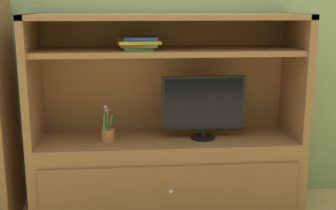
{
  "coord_description": "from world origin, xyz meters",
  "views": [
    {
      "loc": [
        -0.25,
        -2.58,
        1.5
      ],
      "look_at": [
        0.0,
        0.35,
        0.82
      ],
      "focal_mm": 46.81,
      "sensor_mm": 36.0,
      "label": 1
    }
  ],
  "objects_px": {
    "media_console": "(167,153)",
    "tv_monitor": "(204,105)",
    "potted_plant": "(108,134)",
    "magazine_stack": "(139,43)"
  },
  "relations": [
    {
      "from": "media_console",
      "to": "tv_monitor",
      "type": "height_order",
      "value": "media_console"
    },
    {
      "from": "potted_plant",
      "to": "magazine_stack",
      "type": "height_order",
      "value": "magazine_stack"
    },
    {
      "from": "potted_plant",
      "to": "tv_monitor",
      "type": "bearing_deg",
      "value": 0.09
    },
    {
      "from": "media_console",
      "to": "potted_plant",
      "type": "xyz_separation_m",
      "value": [
        -0.42,
        -0.05,
        0.17
      ]
    },
    {
      "from": "tv_monitor",
      "to": "magazine_stack",
      "type": "height_order",
      "value": "magazine_stack"
    },
    {
      "from": "media_console",
      "to": "magazine_stack",
      "type": "bearing_deg",
      "value": -177.34
    },
    {
      "from": "tv_monitor",
      "to": "media_console",
      "type": "bearing_deg",
      "value": 169.16
    },
    {
      "from": "tv_monitor",
      "to": "magazine_stack",
      "type": "distance_m",
      "value": 0.62
    },
    {
      "from": "magazine_stack",
      "to": "media_console",
      "type": "bearing_deg",
      "value": 2.66
    },
    {
      "from": "media_console",
      "to": "tv_monitor",
      "type": "bearing_deg",
      "value": -10.84
    }
  ]
}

